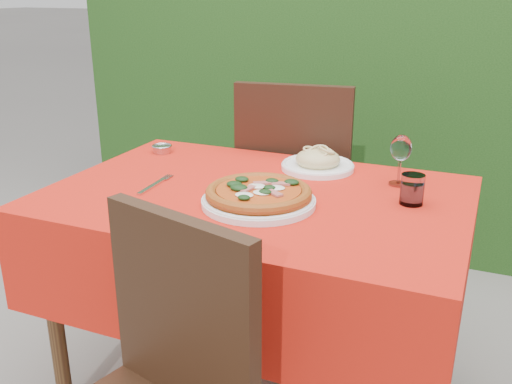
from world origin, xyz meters
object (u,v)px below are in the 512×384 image
at_px(pasta_plate, 318,162).
at_px(water_glass, 412,191).
at_px(wine_glass, 401,150).
at_px(fork, 152,186).
at_px(pizza_plate, 259,196).
at_px(chair_far, 297,184).
at_px(steel_ramekin, 162,149).

bearing_deg(pasta_plate, water_glass, -31.52).
xyz_separation_m(wine_glass, fork, (-0.71, -0.33, -0.11)).
xyz_separation_m(pizza_plate, pasta_plate, (0.05, 0.39, -0.00)).
relative_size(chair_far, pasta_plate, 4.01).
bearing_deg(steel_ramekin, pasta_plate, 2.83).
distance_m(water_glass, fork, 0.79).
height_order(water_glass, wine_glass, wine_glass).
height_order(chair_far, fork, chair_far).
xyz_separation_m(pizza_plate, water_glass, (0.40, 0.18, 0.01)).
bearing_deg(chair_far, fork, 62.71).
bearing_deg(water_glass, fork, -167.55).
height_order(water_glass, fork, water_glass).
bearing_deg(steel_ramekin, wine_glass, -1.76).
bearing_deg(fork, pizza_plate, -4.11).
relative_size(pizza_plate, wine_glass, 2.07).
bearing_deg(chair_far, steel_ramekin, 30.34).
height_order(chair_far, pizza_plate, chair_far).
height_order(pizza_plate, wine_glass, wine_glass).
relative_size(pasta_plate, wine_glass, 1.53).
bearing_deg(fork, steel_ramekin, 114.75).
height_order(pizza_plate, fork, pizza_plate).
bearing_deg(pizza_plate, fork, 178.46).
distance_m(water_glass, steel_ramekin, 0.97).
bearing_deg(pizza_plate, wine_glass, 44.74).
relative_size(fork, steel_ramekin, 3.07).
bearing_deg(fork, pasta_plate, 39.70).
distance_m(chair_far, pasta_plate, 0.41).
xyz_separation_m(chair_far, pasta_plate, (0.18, -0.30, 0.20)).
xyz_separation_m(water_glass, steel_ramekin, (-0.95, 0.18, -0.03)).
height_order(pasta_plate, fork, pasta_plate).
relative_size(water_glass, fork, 0.42).
relative_size(chair_far, water_glass, 11.26).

